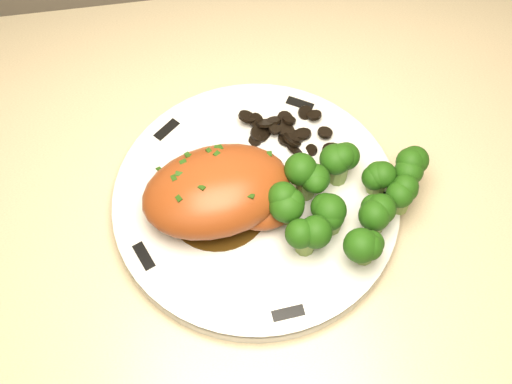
{
  "coord_description": "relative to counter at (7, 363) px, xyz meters",
  "views": [
    {
      "loc": [
        0.52,
        1.33,
        1.53
      ],
      "look_at": [
        0.57,
        1.66,
        0.95
      ],
      "focal_mm": 45.0,
      "sensor_mm": 36.0,
      "label": 1
    }
  ],
  "objects": [
    {
      "name": "mushroom_pile",
      "position": [
        0.46,
        0.05,
        0.48
      ],
      "size": [
        0.09,
        0.06,
        0.02
      ],
      "color": "black",
      "rests_on": "plate"
    },
    {
      "name": "rim_accent_1",
      "position": [
        0.33,
        0.08,
        0.48
      ],
      "size": [
        0.03,
        0.03,
        0.0
      ],
      "primitive_type": "cube",
      "rotation": [
        0.0,
        0.0,
        3.85
      ],
      "color": "black",
      "rests_on": "plate"
    },
    {
      "name": "broccoli_florets",
      "position": [
        0.5,
        -0.05,
        0.51
      ],
      "size": [
        0.16,
        0.12,
        0.05
      ],
      "rotation": [
        0.0,
        0.0,
        -0.13
      ],
      "color": "olive",
      "rests_on": "plate"
    },
    {
      "name": "counter",
      "position": [
        0.0,
        0.0,
        0.0
      ],
      "size": [
        2.14,
        0.71,
        1.05
      ],
      "color": "brown",
      "rests_on": "ground"
    },
    {
      "name": "chicken_breast",
      "position": [
        0.38,
        -0.02,
        0.51
      ],
      "size": [
        0.17,
        0.12,
        0.06
      ],
      "rotation": [
        0.0,
        0.0,
        0.14
      ],
      "color": "#934119",
      "rests_on": "plate"
    },
    {
      "name": "rim_accent_3",
      "position": [
        0.42,
        -0.15,
        0.48
      ],
      "size": [
        0.03,
        0.01,
        0.0
      ],
      "primitive_type": "cube",
      "rotation": [
        0.0,
        0.0,
        6.36
      ],
      "color": "black",
      "rests_on": "plate"
    },
    {
      "name": "rim_accent_2",
      "position": [
        0.29,
        -0.07,
        0.48
      ],
      "size": [
        0.02,
        0.03,
        0.0
      ],
      "primitive_type": "cube",
      "rotation": [
        0.0,
        0.0,
        5.11
      ],
      "color": "black",
      "rests_on": "plate"
    },
    {
      "name": "rim_accent_0",
      "position": [
        0.48,
        0.09,
        0.48
      ],
      "size": [
        0.03,
        0.03,
        0.0
      ],
      "primitive_type": "cube",
      "rotation": [
        0.0,
        0.0,
        2.59
      ],
      "color": "black",
      "rests_on": "plate"
    },
    {
      "name": "plate",
      "position": [
        0.41,
        -0.02,
        0.47
      ],
      "size": [
        0.38,
        0.38,
        0.02
      ],
      "primitive_type": "cylinder",
      "rotation": [
        0.0,
        0.0,
        0.32
      ],
      "color": "silver",
      "rests_on": "counter"
    },
    {
      "name": "gravy_pool",
      "position": [
        0.37,
        -0.02,
        0.48
      ],
      "size": [
        0.11,
        0.11,
        0.0
      ],
      "primitive_type": "cylinder",
      "color": "#39250A",
      "rests_on": "plate"
    },
    {
      "name": "rim_accent_4",
      "position": [
        0.54,
        -0.05,
        0.48
      ],
      "size": [
        0.02,
        0.03,
        0.0
      ],
      "primitive_type": "cube",
      "rotation": [
        0.0,
        0.0,
        7.62
      ],
      "color": "black",
      "rests_on": "plate"
    }
  ]
}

